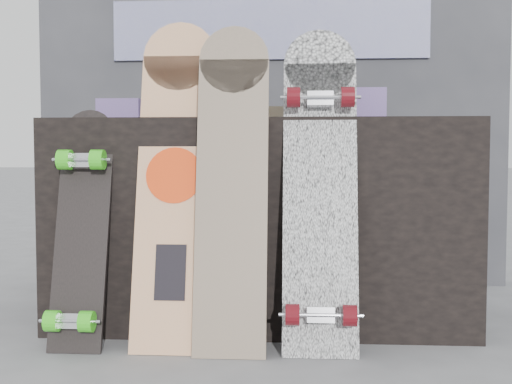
# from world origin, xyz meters

# --- Properties ---
(ground) EXTENTS (60.00, 60.00, 0.00)m
(ground) POSITION_xyz_m (0.00, 0.00, 0.00)
(ground) COLOR slate
(ground) RESTS_ON ground
(vendor_table) EXTENTS (1.60, 0.60, 0.80)m
(vendor_table) POSITION_xyz_m (0.00, 0.50, 0.40)
(vendor_table) COLOR black
(vendor_table) RESTS_ON ground
(booth) EXTENTS (2.40, 0.22, 2.20)m
(booth) POSITION_xyz_m (0.00, 1.35, 1.10)
(booth) COLOR #35353A
(booth) RESTS_ON ground
(merch_box_purple) EXTENTS (0.18, 0.12, 0.10)m
(merch_box_purple) POSITION_xyz_m (-0.60, 0.63, 0.85)
(merch_box_purple) COLOR #613D7E
(merch_box_purple) RESTS_ON vendor_table
(merch_box_small) EXTENTS (0.14, 0.14, 0.12)m
(merch_box_small) POSITION_xyz_m (0.41, 0.47, 0.86)
(merch_box_small) COLOR #613D7E
(merch_box_small) RESTS_ON vendor_table
(merch_box_flat) EXTENTS (0.22, 0.10, 0.06)m
(merch_box_flat) POSITION_xyz_m (0.03, 0.57, 0.83)
(merch_box_flat) COLOR #D1B78C
(merch_box_flat) RESTS_ON vendor_table
(longboard_geisha) EXTENTS (0.26, 0.31, 1.16)m
(longboard_geisha) POSITION_xyz_m (-0.29, 0.19, 0.61)
(longboard_geisha) COLOR #CEAF8B
(longboard_geisha) RESTS_ON ground
(longboard_celtic) EXTENTS (0.24, 0.24, 1.12)m
(longboard_celtic) POSITION_xyz_m (-0.08, 0.13, 0.60)
(longboard_celtic) COLOR #CCAB8B
(longboard_celtic) RESTS_ON ground
(longboard_cascadia) EXTENTS (0.25, 0.32, 1.11)m
(longboard_cascadia) POSITION_xyz_m (0.22, 0.15, 0.58)
(longboard_cascadia) COLOR white
(longboard_cascadia) RESTS_ON ground
(skateboard_dark) EXTENTS (0.19, 0.29, 0.83)m
(skateboard_dark) POSITION_xyz_m (-0.61, 0.12, 0.42)
(skateboard_dark) COLOR black
(skateboard_dark) RESTS_ON ground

